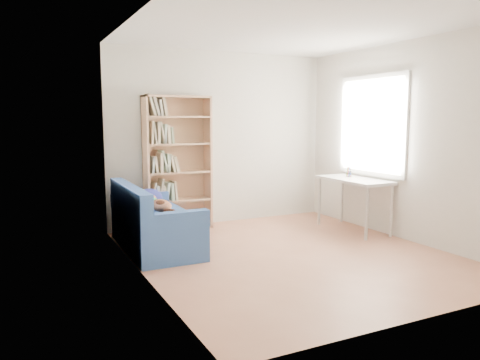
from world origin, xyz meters
The scene contains 6 objects.
ground centered at (0.00, 0.00, 0.00)m, with size 4.00×4.00×0.00m, color #9D6047.
room_shell centered at (0.10, 0.03, 1.64)m, with size 3.54×4.04×2.62m.
sofa centered at (-1.38, 0.99, 0.31)m, with size 0.80×1.64×0.81m.
bookshelf centered at (-0.76, 1.84, 0.88)m, with size 0.96×0.30×1.92m.
desk centered at (1.47, 0.64, 0.67)m, with size 0.53×1.15×0.75m.
pen_cup centered at (1.54, 0.86, 0.80)m, with size 0.08×0.08×0.15m.
Camera 1 is at (-2.91, -4.55, 1.59)m, focal length 35.00 mm.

